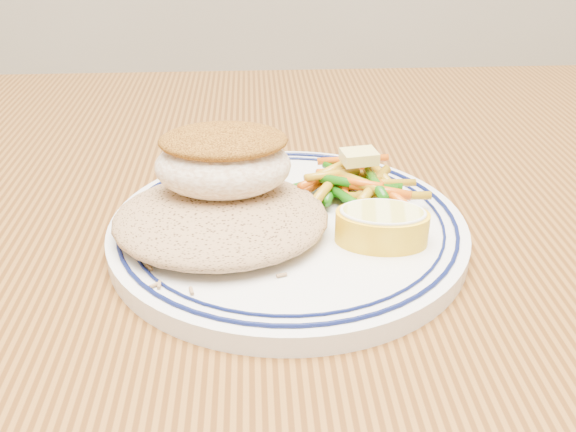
% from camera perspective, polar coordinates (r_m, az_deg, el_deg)
% --- Properties ---
extents(dining_table, '(1.50, 0.90, 0.75)m').
position_cam_1_polar(dining_table, '(0.54, 2.67, -11.23)').
color(dining_table, '#532F10').
rests_on(dining_table, ground).
extents(plate, '(0.26, 0.26, 0.02)m').
position_cam_1_polar(plate, '(0.48, -0.00, -1.10)').
color(plate, silver).
rests_on(plate, dining_table).
extents(rice_pilaf, '(0.15, 0.14, 0.03)m').
position_cam_1_polar(rice_pilaf, '(0.46, -6.00, 0.15)').
color(rice_pilaf, '#97734B').
rests_on(rice_pilaf, plate).
extents(fish_fillet, '(0.10, 0.07, 0.05)m').
position_cam_1_polar(fish_fillet, '(0.46, -5.79, 5.01)').
color(fish_fillet, '#FAE8CF').
rests_on(fish_fillet, rice_pilaf).
extents(vegetable_pile, '(0.11, 0.10, 0.03)m').
position_cam_1_polar(vegetable_pile, '(0.50, 6.01, 2.87)').
color(vegetable_pile, '#D2540A').
rests_on(vegetable_pile, plate).
extents(butter_pat, '(0.03, 0.02, 0.01)m').
position_cam_1_polar(butter_pat, '(0.50, 6.34, 5.27)').
color(butter_pat, '#E7D971').
rests_on(butter_pat, vegetable_pile).
extents(lemon_wedge, '(0.07, 0.07, 0.03)m').
position_cam_1_polar(lemon_wedge, '(0.45, 8.36, -0.76)').
color(lemon_wedge, yellow).
rests_on(lemon_wedge, plate).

